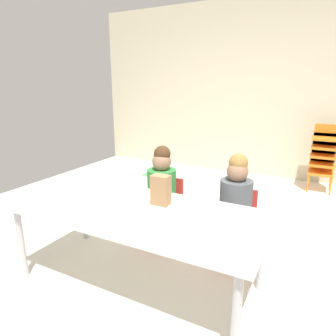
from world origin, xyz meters
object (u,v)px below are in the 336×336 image
object	(u,v)px
paper_bag_brown	(161,190)
craft_table	(136,215)
kid_chair_orange_stack	(323,154)
paper_plate_near_edge	(115,199)
seated_child_near_camera	(162,186)
donut_powdered_on_plate	(115,196)
seated_child_middle_seat	(236,198)

from	to	relation	value
paper_bag_brown	craft_table	bearing A→B (deg)	-128.62
kid_chair_orange_stack	paper_plate_near_edge	xyz separation A→B (m)	(-1.38, -2.87, 0.08)
seated_child_near_camera	kid_chair_orange_stack	world-z (taller)	seated_child_near_camera
seated_child_near_camera	donut_powdered_on_plate	world-z (taller)	seated_child_near_camera
seated_child_middle_seat	craft_table	bearing A→B (deg)	-130.77
seated_child_near_camera	seated_child_middle_seat	xyz separation A→B (m)	(0.68, 0.00, 0.00)
kid_chair_orange_stack	paper_plate_near_edge	world-z (taller)	kid_chair_orange_stack
seated_child_middle_seat	seated_child_near_camera	bearing A→B (deg)	180.00
seated_child_middle_seat	paper_bag_brown	bearing A→B (deg)	-131.40
kid_chair_orange_stack	paper_bag_brown	size ratio (longest dim) A/B	4.18
craft_table	seated_child_middle_seat	size ratio (longest dim) A/B	1.98
seated_child_near_camera	paper_bag_brown	xyz separation A→B (m)	(0.25, -0.48, 0.15)
craft_table	kid_chair_orange_stack	bearing A→B (deg)	68.92
seated_child_middle_seat	paper_bag_brown	distance (m)	0.66
craft_table	seated_child_middle_seat	distance (m)	0.83
seated_child_near_camera	paper_bag_brown	world-z (taller)	seated_child_near_camera
paper_plate_near_edge	seated_child_near_camera	bearing A→B (deg)	79.23
craft_table	seated_child_near_camera	xyz separation A→B (m)	(-0.14, 0.63, 0.00)
seated_child_middle_seat	donut_powdered_on_plate	bearing A→B (deg)	-144.65
paper_plate_near_edge	kid_chair_orange_stack	bearing A→B (deg)	64.38
craft_table	seated_child_near_camera	size ratio (longest dim) A/B	1.98
craft_table	paper_plate_near_edge	world-z (taller)	paper_plate_near_edge
donut_powdered_on_plate	seated_child_near_camera	bearing A→B (deg)	79.23
paper_plate_near_edge	donut_powdered_on_plate	xyz separation A→B (m)	(0.00, 0.00, 0.02)
craft_table	paper_plate_near_edge	xyz separation A→B (m)	(-0.24, 0.07, 0.05)
seated_child_near_camera	paper_bag_brown	distance (m)	0.57
seated_child_middle_seat	paper_plate_near_edge	bearing A→B (deg)	-144.65
seated_child_middle_seat	paper_plate_near_edge	world-z (taller)	seated_child_middle_seat
seated_child_near_camera	seated_child_middle_seat	distance (m)	0.68
donut_powdered_on_plate	paper_plate_near_edge	bearing A→B (deg)	0.00
seated_child_near_camera	kid_chair_orange_stack	size ratio (longest dim) A/B	1.00
craft_table	kid_chair_orange_stack	xyz separation A→B (m)	(1.13, 2.94, -0.03)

